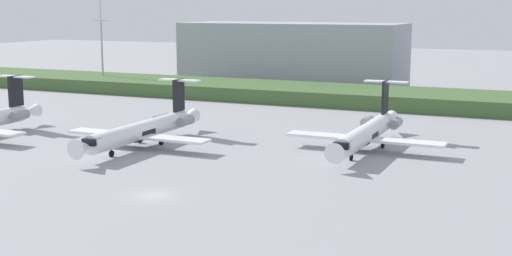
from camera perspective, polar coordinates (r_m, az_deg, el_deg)
ground_plane at (r=102.02m, az=0.50°, el=-1.46°), size 500.00×500.00×0.00m
grass_berm at (r=147.87m, az=8.19°, el=2.66°), size 320.00×20.00×3.10m
regional_jet_third at (r=102.39m, az=-9.37°, el=-0.11°), size 22.81×31.00×9.00m
regional_jet_fourth at (r=100.05m, az=9.26°, el=-0.35°), size 22.81×31.00×9.00m
antenna_mast at (r=178.80m, az=-12.74°, el=6.74°), size 4.40×0.50×25.95m
distant_hangar at (r=179.24m, az=3.05°, el=6.15°), size 57.37×20.92×16.24m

